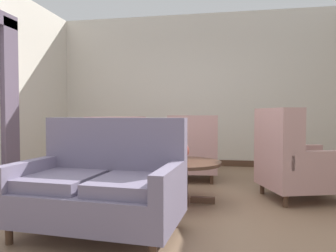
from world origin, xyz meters
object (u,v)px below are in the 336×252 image
object	(u,v)px
armchair_near_window	(192,153)
side_table	(283,158)
armchair_far_left	(109,155)
armchair_foreground_right	(295,162)
coffee_table	(184,169)
settee	(101,186)
porcelain_vase	(182,150)

from	to	relation	value
armchair_near_window	side_table	size ratio (longest dim) A/B	1.50
armchair_far_left	side_table	distance (m)	2.49
armchair_far_left	armchair_foreground_right	world-z (taller)	armchair_foreground_right
armchair_foreground_right	armchair_near_window	bearing A→B (deg)	38.11
coffee_table	settee	distance (m)	1.18
coffee_table	settee	xyz separation A→B (m)	(-0.59, -1.03, 0.01)
settee	armchair_far_left	xyz separation A→B (m)	(-0.62, 1.82, 0.01)
settee	armchair_foreground_right	distance (m)	2.34
armchair_far_left	armchair_near_window	world-z (taller)	armchair_near_window
armchair_far_left	armchair_foreground_right	bearing A→B (deg)	121.14
porcelain_vase	settee	distance (m)	1.20
armchair_far_left	armchair_foreground_right	distance (m)	2.54
settee	side_table	bearing A→B (deg)	51.74
coffee_table	porcelain_vase	bearing A→B (deg)	161.47
armchair_near_window	armchair_foreground_right	bearing A→B (deg)	140.06
porcelain_vase	side_table	bearing A→B (deg)	37.57
coffee_table	armchair_foreground_right	xyz separation A→B (m)	(1.29, 0.37, 0.06)
porcelain_vase	armchair_foreground_right	size ratio (longest dim) A/B	0.31
armchair_foreground_right	side_table	distance (m)	0.64
settee	armchair_foreground_right	world-z (taller)	armchair_foreground_right
armchair_far_left	armchair_near_window	xyz separation A→B (m)	(1.19, 0.46, 0.01)
coffee_table	armchair_near_window	world-z (taller)	armchair_near_window
porcelain_vase	armchair_near_window	xyz separation A→B (m)	(-0.01, 1.25, -0.19)
armchair_foreground_right	side_table	world-z (taller)	armchair_foreground_right
settee	coffee_table	bearing A→B (deg)	64.53
settee	side_table	world-z (taller)	settee
coffee_table	armchair_near_window	distance (m)	1.26
armchair_near_window	side_table	distance (m)	1.33
settee	armchair_far_left	distance (m)	1.93
coffee_table	side_table	xyz separation A→B (m)	(1.28, 1.00, 0.02)
coffee_table	armchair_far_left	xyz separation A→B (m)	(-1.21, 0.80, 0.02)
settee	armchair_near_window	size ratio (longest dim) A/B	1.43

